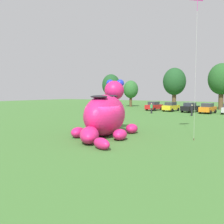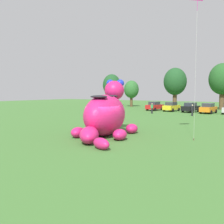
# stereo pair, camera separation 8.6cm
# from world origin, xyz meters

# --- Properties ---
(ground_plane) EXTENTS (160.00, 160.00, 0.00)m
(ground_plane) POSITION_xyz_m (0.00, 0.00, 0.00)
(ground_plane) COLOR #427533
(giant_inflatable_creature) EXTENTS (6.49, 8.53, 4.73)m
(giant_inflatable_creature) POSITION_xyz_m (-0.70, 1.10, 1.73)
(giant_inflatable_creature) COLOR #E01E6B
(giant_inflatable_creature) RESTS_ON ground
(car_red) EXTENTS (2.35, 4.29, 1.72)m
(car_red) POSITION_xyz_m (-8.83, 29.28, 0.86)
(car_red) COLOR red
(car_red) RESTS_ON ground
(car_yellow) EXTENTS (2.25, 4.25, 1.72)m
(car_yellow) POSITION_xyz_m (-5.33, 29.07, 0.86)
(car_yellow) COLOR yellow
(car_yellow) RESTS_ON ground
(car_black) EXTENTS (2.46, 4.33, 1.72)m
(car_black) POSITION_xyz_m (-1.67, 28.69, 0.86)
(car_black) COLOR black
(car_black) RESTS_ON ground
(car_orange) EXTENTS (2.24, 4.25, 1.72)m
(car_orange) POSITION_xyz_m (1.49, 27.93, 0.86)
(car_orange) COLOR orange
(car_orange) RESTS_ON ground
(tree_far_left) EXTENTS (4.56, 4.56, 8.10)m
(tree_far_left) POSITION_xyz_m (-24.26, 37.37, 5.30)
(tree_far_left) COLOR brown
(tree_far_left) RESTS_ON ground
(tree_left) EXTENTS (3.61, 3.61, 6.41)m
(tree_left) POSITION_xyz_m (-18.97, 38.18, 4.19)
(tree_left) COLOR brown
(tree_left) RESTS_ON ground
(tree_mid_left) EXTENTS (5.06, 5.06, 8.98)m
(tree_mid_left) POSITION_xyz_m (-8.18, 38.79, 5.87)
(tree_mid_left) COLOR brown
(tree_mid_left) RESTS_ON ground
(tree_centre_left) EXTENTS (5.30, 5.30, 9.42)m
(tree_centre_left) POSITION_xyz_m (1.58, 39.03, 6.16)
(tree_centre_left) COLOR brown
(tree_centre_left) RESTS_ON ground
(spectator_by_cars) EXTENTS (0.38, 0.26, 1.71)m
(spectator_by_cars) POSITION_xyz_m (-6.31, 22.55, 0.85)
(spectator_by_cars) COLOR black
(spectator_by_cars) RESTS_ON ground
(spectator_wandering) EXTENTS (0.38, 0.26, 1.71)m
(spectator_wandering) POSITION_xyz_m (0.51, 22.01, 0.85)
(spectator_wandering) COLOR black
(spectator_wandering) RESTS_ON ground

